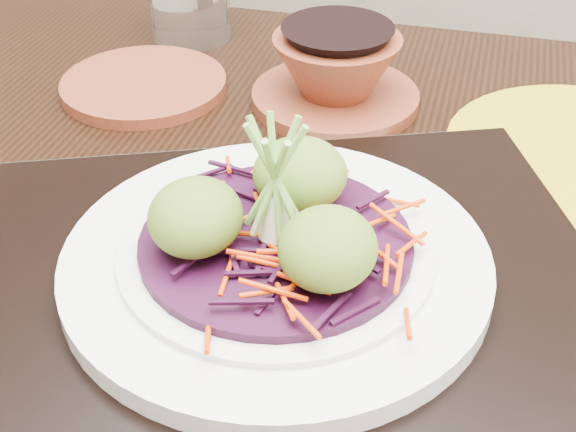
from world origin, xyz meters
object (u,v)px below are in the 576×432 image
(white_plate, at_px, (276,260))
(terracotta_side_plate, at_px, (144,85))
(dining_table, at_px, (266,374))
(serving_tray, at_px, (276,282))
(terracotta_bowl_set, at_px, (336,74))

(white_plate, relative_size, terracotta_side_plate, 1.73)
(dining_table, relative_size, terracotta_side_plate, 9.05)
(dining_table, distance_m, terracotta_side_plate, 0.30)
(serving_tray, relative_size, terracotta_side_plate, 2.66)
(dining_table, xyz_separation_m, white_plate, (0.02, -0.03, 0.14))
(dining_table, height_order, terracotta_side_plate, terracotta_side_plate)
(dining_table, height_order, white_plate, white_plate)
(terracotta_bowl_set, bearing_deg, serving_tray, -79.53)
(white_plate, relative_size, terracotta_bowl_set, 1.57)
(dining_table, relative_size, white_plate, 5.23)
(serving_tray, height_order, terracotta_side_plate, serving_tray)
(serving_tray, xyz_separation_m, white_plate, (0.00, -0.00, 0.02))
(dining_table, distance_m, white_plate, 0.14)
(white_plate, height_order, terracotta_bowl_set, terracotta_bowl_set)
(dining_table, xyz_separation_m, terracotta_bowl_set, (-0.03, 0.23, 0.13))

